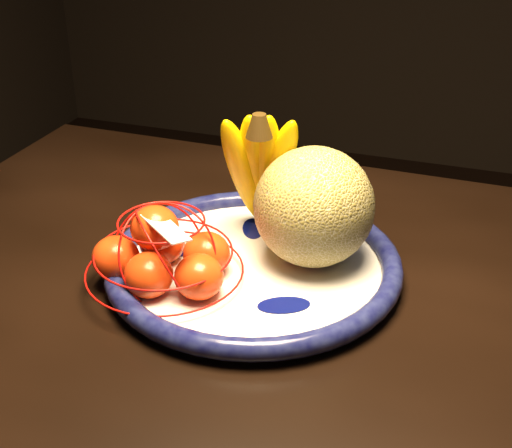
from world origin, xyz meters
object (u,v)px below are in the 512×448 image
(cantaloupe, at_px, (314,207))
(banana_bunch, at_px, (260,165))
(dining_table, at_px, (410,396))
(mandarin_bag, at_px, (164,256))
(fruit_bowl, at_px, (253,265))

(cantaloupe, bearing_deg, banana_bunch, 151.41)
(dining_table, distance_m, banana_bunch, 0.35)
(cantaloupe, height_order, mandarin_bag, cantaloupe)
(banana_bunch, relative_size, mandarin_bag, 0.87)
(fruit_bowl, bearing_deg, cantaloupe, 29.87)
(dining_table, height_order, fruit_bowl, fruit_bowl)
(fruit_bowl, height_order, cantaloupe, cantaloupe)
(dining_table, height_order, cantaloupe, cantaloupe)
(banana_bunch, bearing_deg, fruit_bowl, -93.63)
(fruit_bowl, bearing_deg, mandarin_bag, -144.77)
(dining_table, bearing_deg, mandarin_bag, 179.75)
(mandarin_bag, bearing_deg, banana_bunch, 64.58)
(fruit_bowl, xyz_separation_m, mandarin_bag, (-0.09, -0.07, 0.03))
(mandarin_bag, bearing_deg, cantaloupe, 33.06)
(cantaloupe, xyz_separation_m, banana_bunch, (-0.09, 0.05, 0.02))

